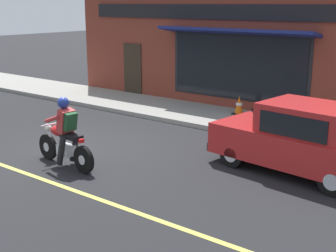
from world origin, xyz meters
name	(u,v)px	position (x,y,z in m)	size (l,w,h in m)	color
ground_plane	(73,149)	(0.00, 0.00, 0.00)	(80.00, 80.00, 0.00)	black
sidewalk_curb	(121,101)	(4.97, 3.00, 0.07)	(2.60, 22.00, 0.14)	gray
storefront_building	(206,48)	(6.50, 0.24, 2.11)	(1.25, 11.74, 4.20)	maroon
motorcycle_with_rider	(65,138)	(-0.92, -0.85, 0.68)	(0.60, 2.02, 1.62)	black
car_hatchback	(300,139)	(1.95, -5.24, 0.77)	(2.03, 3.93, 1.57)	black
traffic_cone	(239,105)	(5.55, -1.71, 0.43)	(0.36, 0.36, 0.60)	black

